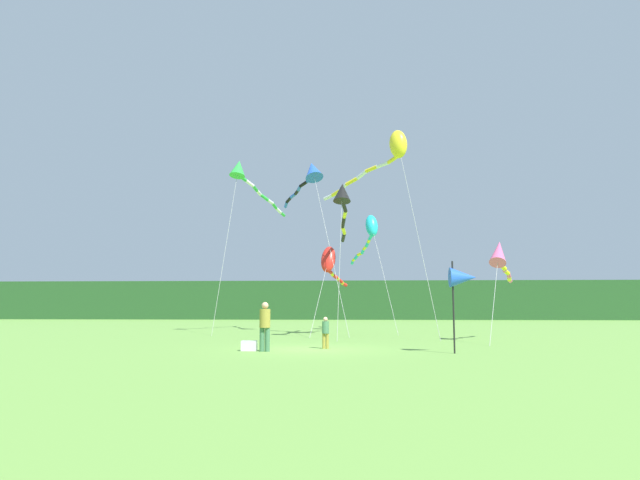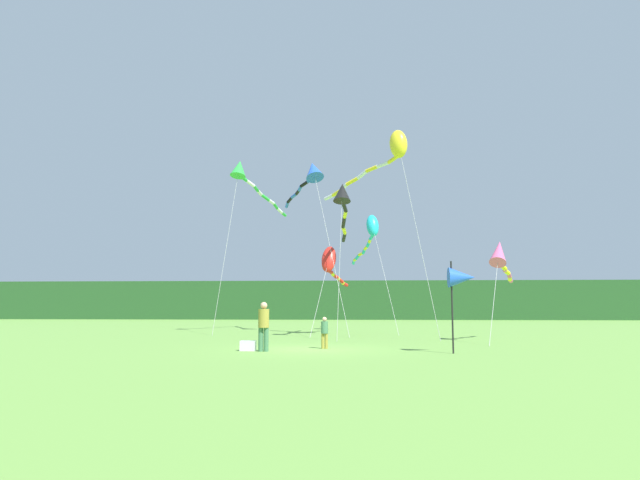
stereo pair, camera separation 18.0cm
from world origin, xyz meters
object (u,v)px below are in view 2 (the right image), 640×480
Objects in this scene: person_child at (325,331)px; kite_blue at (311,174)px; kite_rainbow at (500,255)px; kite_green at (245,176)px; banner_flag_pole at (461,278)px; kite_black at (343,200)px; kite_cyan at (370,231)px; kite_red at (330,262)px; cooler_box at (248,346)px; person_adult at (264,324)px; kite_yellow at (391,151)px.

kite_blue reaches higher than person_child.
kite_green is at bearing 151.72° from kite_rainbow.
banner_flag_pole is 0.55× the size of kite_rainbow.
kite_rainbow is at bearing 31.09° from person_child.
kite_black is at bearing -39.94° from kite_green.
kite_cyan is 0.92× the size of kite_green.
kite_blue reaches higher than banner_flag_pole.
banner_flag_pole is 13.41m from kite_red.
kite_black is (3.22, 7.98, 6.79)m from cooler_box.
kite_green is at bearing 102.45° from cooler_box.
kite_red is 0.62× the size of kite_green.
person_adult is at bearing -107.66° from kite_black.
person_child is 2.16× the size of cooler_box.
kite_yellow is at bearing -29.44° from kite_green.
cooler_box is 0.06× the size of kite_cyan.
person_child reaches higher than cooler_box.
kite_red reaches higher than banner_flag_pole.
kite_black is at bearing -76.96° from kite_red.
person_adult is 2.56m from person_child.
cooler_box is 7.95m from banner_flag_pole.
kite_blue reaches higher than kite_rainbow.
person_child is at bearing -94.38° from kite_black.
kite_blue is 1.01× the size of kite_green.
kite_red is at bearing 103.04° from kite_black.
kite_black is (-2.51, -0.25, -2.63)m from kite_yellow.
kite_cyan is at bearing 33.40° from kite_blue.
kite_black is 8.37m from kite_green.
kite_red is at bearing 144.86° from kite_rainbow.
banner_flag_pole is 7.32m from kite_rainbow.
kite_rainbow is 9.93m from kite_red.
kite_rainbow reaches higher than person_child.
banner_flag_pole is 0.30× the size of kite_green.
banner_flag_pole is at bearing -63.37° from kite_black.
banner_flag_pole is (4.86, -1.86, 1.90)m from person_child.
kite_rainbow is at bearing -26.11° from kite_yellow.
kite_rainbow is 0.55× the size of kite_blue.
person_adult is at bearing -121.21° from kite_yellow.
person_adult is at bearing -98.53° from kite_red.
person_child is 5.54m from banner_flag_pole.
person_adult is 0.22× the size of kite_black.
kite_red is (-0.84, 3.63, -2.89)m from kite_black.
kite_green is (-6.11, 5.12, 2.56)m from kite_black.
person_adult is 16.23m from kite_green.
kite_red reaches higher than kite_rainbow.
kite_yellow is at bearing -47.58° from kite_blue.
kite_rainbow is at bearing -28.28° from kite_green.
banner_flag_pole is at bearing -20.94° from person_child.
person_adult is at bearing -148.20° from kite_rainbow.
kite_yellow is 8.15m from kite_cyan.
banner_flag_pole is at bearing -5.03° from cooler_box.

